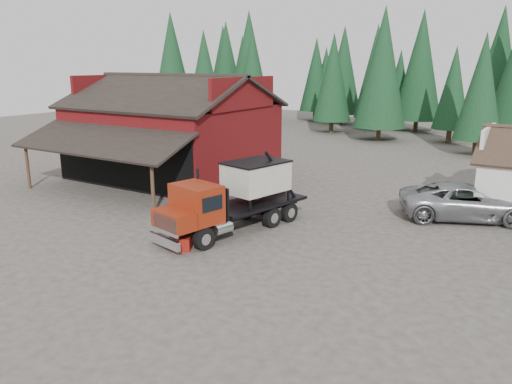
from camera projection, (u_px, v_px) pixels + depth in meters
The scene contains 9 objects.
ground at pixel (215, 245), 22.13m from camera, with size 120.00×120.00×0.00m, color #433B35.
red_barn at pixel (172, 138), 35.22m from camera, with size 12.80×13.63×7.18m.
conifer_backdrop at pixel (435, 134), 56.63m from camera, with size 76.00×16.00×16.00m, color #11331B, non-canonical shape.
near_pine_a at pixel (204, 77), 54.80m from camera, with size 4.40×4.40×11.40m.
near_pine_b at pixel (482, 87), 42.22m from camera, with size 3.96×3.96×10.40m.
near_pine_d at pixel (383, 68), 50.25m from camera, with size 5.28×5.28×13.40m.
feed_truck at pixel (235, 196), 23.68m from camera, with size 3.97×8.49×3.71m.
silver_car at pixel (466, 202), 25.65m from camera, with size 3.05×6.62×1.84m, color #989B9F.
equip_box at pixel (184, 242), 21.71m from camera, with size 0.70×1.10×0.60m, color maroon.
Camera 1 is at (12.58, -16.70, 7.84)m, focal length 35.00 mm.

